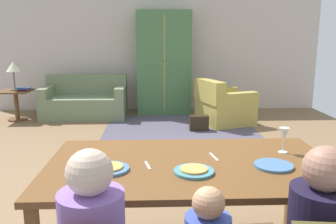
{
  "coord_description": "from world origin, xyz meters",
  "views": [
    {
      "loc": [
        -0.07,
        -3.8,
        1.59
      ],
      "look_at": [
        0.07,
        -0.37,
        0.85
      ],
      "focal_mm": 37.83,
      "sensor_mm": 36.0,
      "label": 1
    }
  ],
  "objects_px": {
    "plate_near_child": "(194,171)",
    "table_lamp": "(13,68)",
    "wine_glass": "(284,135)",
    "book_upper": "(24,88)",
    "dining_table": "(191,171)",
    "plate_near_woman": "(274,166)",
    "handbag": "(199,123)",
    "book_lower": "(24,90)",
    "side_table": "(16,101)",
    "couch": "(85,102)",
    "armchair": "(223,107)",
    "plate_near_man": "(109,169)",
    "armoire": "(164,63)"
  },
  "relations": [
    {
      "from": "plate_near_child",
      "to": "side_table",
      "type": "relative_size",
      "value": 0.43
    },
    {
      "from": "plate_near_man",
      "to": "table_lamp",
      "type": "relative_size",
      "value": 0.46
    },
    {
      "from": "table_lamp",
      "to": "wine_glass",
      "type": "bearing_deg",
      "value": -50.64
    },
    {
      "from": "armchair",
      "to": "book_upper",
      "type": "distance_m",
      "value": 3.76
    },
    {
      "from": "couch",
      "to": "armoire",
      "type": "distance_m",
      "value": 1.79
    },
    {
      "from": "armchair",
      "to": "book_upper",
      "type": "xyz_separation_m",
      "value": [
        -3.73,
        0.38,
        0.3
      ]
    },
    {
      "from": "wine_glass",
      "to": "book_lower",
      "type": "relative_size",
      "value": 0.85
    },
    {
      "from": "plate_near_child",
      "to": "book_lower",
      "type": "distance_m",
      "value": 5.46
    },
    {
      "from": "dining_table",
      "to": "plate_near_child",
      "type": "height_order",
      "value": "plate_near_child"
    },
    {
      "from": "dining_table",
      "to": "handbag",
      "type": "xyz_separation_m",
      "value": [
        0.52,
        3.63,
        -0.57
      ]
    },
    {
      "from": "plate_near_woman",
      "to": "handbag",
      "type": "xyz_separation_m",
      "value": [
        -0.0,
        3.73,
        -0.64
      ]
    },
    {
      "from": "plate_near_child",
      "to": "table_lamp",
      "type": "bearing_deg",
      "value": 121.45
    },
    {
      "from": "dining_table",
      "to": "plate_near_woman",
      "type": "bearing_deg",
      "value": -10.76
    },
    {
      "from": "plate_near_woman",
      "to": "armchair",
      "type": "height_order",
      "value": "armchair"
    },
    {
      "from": "plate_near_child",
      "to": "handbag",
      "type": "distance_m",
      "value": 3.9
    },
    {
      "from": "couch",
      "to": "table_lamp",
      "type": "distance_m",
      "value": 1.46
    },
    {
      "from": "dining_table",
      "to": "book_upper",
      "type": "height_order",
      "value": "dining_table"
    },
    {
      "from": "plate_near_man",
      "to": "handbag",
      "type": "distance_m",
      "value": 3.95
    },
    {
      "from": "couch",
      "to": "armchair",
      "type": "bearing_deg",
      "value": -14.32
    },
    {
      "from": "couch",
      "to": "table_lamp",
      "type": "height_order",
      "value": "table_lamp"
    },
    {
      "from": "side_table",
      "to": "book_upper",
      "type": "height_order",
      "value": "book_upper"
    },
    {
      "from": "book_lower",
      "to": "armoire",
      "type": "bearing_deg",
      "value": 12.44
    },
    {
      "from": "plate_near_child",
      "to": "wine_glass",
      "type": "xyz_separation_m",
      "value": [
        0.69,
        0.36,
        0.12
      ]
    },
    {
      "from": "plate_near_child",
      "to": "side_table",
      "type": "bearing_deg",
      "value": 121.45
    },
    {
      "from": "plate_near_child",
      "to": "handbag",
      "type": "height_order",
      "value": "plate_near_child"
    },
    {
      "from": "table_lamp",
      "to": "armchair",
      "type": "bearing_deg",
      "value": -6.11
    },
    {
      "from": "dining_table",
      "to": "plate_near_child",
      "type": "relative_size",
      "value": 7.65
    },
    {
      "from": "armoire",
      "to": "handbag",
      "type": "bearing_deg",
      "value": -69.68
    },
    {
      "from": "plate_near_woman",
      "to": "armoire",
      "type": "height_order",
      "value": "armoire"
    },
    {
      "from": "handbag",
      "to": "plate_near_man",
      "type": "bearing_deg",
      "value": -105.62
    },
    {
      "from": "couch",
      "to": "handbag",
      "type": "xyz_separation_m",
      "value": [
        2.15,
        -1.16,
        -0.17
      ]
    },
    {
      "from": "plate_near_child",
      "to": "side_table",
      "type": "distance_m",
      "value": 5.54
    },
    {
      "from": "book_upper",
      "to": "wine_glass",
      "type": "bearing_deg",
      "value": -51.81
    },
    {
      "from": "table_lamp",
      "to": "handbag",
      "type": "bearing_deg",
      "value": -14.81
    },
    {
      "from": "plate_near_child",
      "to": "book_lower",
      "type": "xyz_separation_m",
      "value": [
        -2.73,
        4.73,
        -0.18
      ]
    },
    {
      "from": "armchair",
      "to": "table_lamp",
      "type": "xyz_separation_m",
      "value": [
        -3.9,
        0.42,
        0.69
      ]
    },
    {
      "from": "side_table",
      "to": "book_lower",
      "type": "distance_m",
      "value": 0.27
    },
    {
      "from": "plate_near_woman",
      "to": "book_lower",
      "type": "relative_size",
      "value": 1.14
    },
    {
      "from": "dining_table",
      "to": "plate_near_woman",
      "type": "xyz_separation_m",
      "value": [
        0.53,
        -0.1,
        0.07
      ]
    },
    {
      "from": "book_lower",
      "to": "wine_glass",
      "type": "bearing_deg",
      "value": -51.98
    },
    {
      "from": "handbag",
      "to": "wine_glass",
      "type": "bearing_deg",
      "value": -87.25
    },
    {
      "from": "dining_table",
      "to": "table_lamp",
      "type": "xyz_separation_m",
      "value": [
        -2.88,
        4.53,
        0.31
      ]
    },
    {
      "from": "plate_near_man",
      "to": "book_lower",
      "type": "bearing_deg",
      "value": 115.23
    },
    {
      "from": "wine_glass",
      "to": "couch",
      "type": "xyz_separation_m",
      "value": [
        -2.31,
        4.61,
        -0.59
      ]
    },
    {
      "from": "wine_glass",
      "to": "book_upper",
      "type": "height_order",
      "value": "wine_glass"
    },
    {
      "from": "armchair",
      "to": "book_lower",
      "type": "distance_m",
      "value": 3.78
    },
    {
      "from": "plate_near_woman",
      "to": "table_lamp",
      "type": "distance_m",
      "value": 5.76
    },
    {
      "from": "book_upper",
      "to": "plate_near_man",
      "type": "bearing_deg",
      "value": -64.72
    },
    {
      "from": "plate_near_man",
      "to": "couch",
      "type": "xyz_separation_m",
      "value": [
        -1.1,
        4.91,
        -0.46
      ]
    },
    {
      "from": "book_upper",
      "to": "book_lower",
      "type": "bearing_deg",
      "value": 109.67
    }
  ]
}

